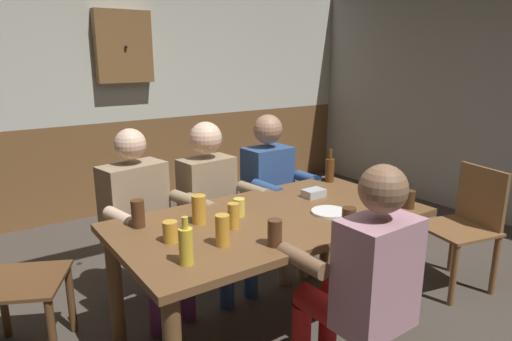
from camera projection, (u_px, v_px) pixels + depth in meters
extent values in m
plane|color=#423A33|center=(279.00, 339.00, 2.68)|extent=(7.18, 7.18, 0.00)
cube|color=beige|center=(108.00, 41.00, 4.48)|extent=(5.99, 0.12, 1.62)
cube|color=brown|center=(118.00, 166.00, 4.80)|extent=(5.99, 0.12, 0.97)
cube|color=brown|center=(272.00, 219.00, 2.56)|extent=(1.77, 0.93, 0.04)
cylinder|color=brown|center=(412.00, 268.00, 2.79)|extent=(0.08, 0.08, 0.71)
cylinder|color=brown|center=(116.00, 291.00, 2.52)|extent=(0.08, 0.08, 0.71)
cylinder|color=brown|center=(326.00, 229.00, 3.40)|extent=(0.08, 0.08, 0.71)
cube|color=#997F60|center=(134.00, 203.00, 2.88)|extent=(0.44, 0.29, 0.52)
sphere|color=beige|center=(130.00, 144.00, 2.78)|extent=(0.20, 0.20, 0.20)
cylinder|color=#6B2D66|center=(165.00, 240.00, 2.91)|extent=(0.21, 0.45, 0.13)
cylinder|color=#6B2D66|center=(135.00, 250.00, 2.75)|extent=(0.21, 0.45, 0.13)
cylinder|color=#6B2D66|center=(187.00, 289.00, 2.83)|extent=(0.10, 0.10, 0.42)
cylinder|color=#6B2D66|center=(157.00, 303.00, 2.67)|extent=(0.10, 0.10, 0.42)
cylinder|color=#997F60|center=(187.00, 200.00, 2.86)|extent=(0.13, 0.29, 0.08)
cylinder|color=beige|center=(121.00, 218.00, 2.54)|extent=(0.13, 0.29, 0.08)
cube|color=#997F60|center=(207.00, 192.00, 3.17)|extent=(0.40, 0.25, 0.49)
sphere|color=beige|center=(206.00, 138.00, 3.08)|extent=(0.23, 0.23, 0.23)
cylinder|color=#2D4C84|center=(232.00, 224.00, 3.18)|extent=(0.17, 0.42, 0.13)
cylinder|color=#2D4C84|center=(208.00, 231.00, 3.05)|extent=(0.17, 0.42, 0.13)
cylinder|color=#2D4C84|center=(251.00, 268.00, 3.10)|extent=(0.10, 0.10, 0.42)
cylinder|color=#2D4C84|center=(227.00, 278.00, 2.97)|extent=(0.10, 0.10, 0.42)
cylinder|color=#997F60|center=(253.00, 190.00, 3.12)|extent=(0.11, 0.29, 0.08)
cylinder|color=#997F60|center=(201.00, 203.00, 2.85)|extent=(0.11, 0.29, 0.08)
cube|color=#2D4C84|center=(268.00, 179.00, 3.47)|extent=(0.36, 0.25, 0.50)
sphere|color=#9E755B|center=(268.00, 129.00, 3.37)|extent=(0.22, 0.22, 0.22)
cylinder|color=#997F60|center=(288.00, 210.00, 3.47)|extent=(0.14, 0.39, 0.13)
cylinder|color=#997F60|center=(268.00, 215.00, 3.36)|extent=(0.14, 0.39, 0.13)
cylinder|color=#997F60|center=(304.00, 250.00, 3.39)|extent=(0.10, 0.10, 0.42)
cylinder|color=#997F60|center=(284.00, 257.00, 3.28)|extent=(0.10, 0.10, 0.42)
cylinder|color=#2D4C84|center=(310.00, 179.00, 3.38)|extent=(0.09, 0.28, 0.08)
cylinder|color=#2D4C84|center=(267.00, 189.00, 3.14)|extent=(0.09, 0.28, 0.08)
cube|color=#B78493|center=(377.00, 274.00, 1.95)|extent=(0.35, 0.24, 0.51)
sphere|color=brown|center=(383.00, 189.00, 1.86)|extent=(0.21, 0.21, 0.21)
cylinder|color=#AD1919|center=(333.00, 314.00, 2.08)|extent=(0.14, 0.43, 0.13)
cylinder|color=#AD1919|center=(361.00, 301.00, 2.19)|extent=(0.14, 0.43, 0.13)
cylinder|color=#AD1919|center=(301.00, 341.00, 2.31)|extent=(0.10, 0.10, 0.42)
cylinder|color=#AD1919|center=(328.00, 328.00, 2.42)|extent=(0.10, 0.10, 0.42)
cylinder|color=brown|center=(303.00, 260.00, 2.03)|extent=(0.09, 0.28, 0.08)
cylinder|color=#B78493|center=(363.00, 239.00, 2.26)|extent=(0.09, 0.28, 0.08)
cube|color=brown|center=(457.00, 229.00, 3.17)|extent=(0.52, 0.52, 0.02)
cube|color=brown|center=(481.00, 196.00, 3.19)|extent=(0.11, 0.39, 0.42)
cylinder|color=brown|center=(454.00, 275.00, 2.99)|extent=(0.04, 0.04, 0.44)
cylinder|color=brown|center=(414.00, 253.00, 3.32)|extent=(0.04, 0.04, 0.44)
cylinder|color=brown|center=(495.00, 265.00, 3.13)|extent=(0.04, 0.04, 0.44)
cylinder|color=brown|center=(453.00, 245.00, 3.47)|extent=(0.04, 0.04, 0.44)
cube|color=brown|center=(21.00, 281.00, 2.44)|extent=(0.59, 0.59, 0.02)
cylinder|color=brown|center=(71.00, 298.00, 2.70)|extent=(0.04, 0.04, 0.44)
cylinder|color=brown|center=(52.00, 336.00, 2.34)|extent=(0.04, 0.04, 0.44)
cylinder|color=brown|center=(4.00, 303.00, 2.65)|extent=(0.04, 0.04, 0.44)
cylinder|color=#F9E08C|center=(201.00, 206.00, 2.59)|extent=(0.04, 0.04, 0.08)
cube|color=#B2B7BC|center=(314.00, 193.00, 2.89)|extent=(0.14, 0.10, 0.05)
cylinder|color=white|center=(329.00, 212.00, 2.59)|extent=(0.21, 0.21, 0.01)
cylinder|color=gold|center=(186.00, 246.00, 1.95)|extent=(0.06, 0.06, 0.17)
cylinder|color=gold|center=(185.00, 223.00, 1.92)|extent=(0.03, 0.03, 0.05)
cylinder|color=#593314|center=(330.00, 170.00, 3.22)|extent=(0.06, 0.06, 0.17)
cylinder|color=#593314|center=(330.00, 154.00, 3.19)|extent=(0.02, 0.02, 0.07)
cylinder|color=gold|center=(222.00, 230.00, 2.14)|extent=(0.07, 0.07, 0.15)
cylinder|color=#4C2D19|center=(138.00, 214.00, 2.37)|extent=(0.07, 0.07, 0.15)
cylinder|color=#E5C64C|center=(239.00, 207.00, 2.54)|extent=(0.07, 0.07, 0.10)
cylinder|color=#4C2D19|center=(275.00, 233.00, 2.14)|extent=(0.07, 0.07, 0.13)
cylinder|color=gold|center=(199.00, 209.00, 2.43)|extent=(0.08, 0.08, 0.16)
cylinder|color=#4C2D19|center=(349.00, 218.00, 2.37)|extent=(0.08, 0.08, 0.11)
cylinder|color=#4C2D19|center=(410.00, 200.00, 2.67)|extent=(0.06, 0.06, 0.11)
cylinder|color=gold|center=(170.00, 232.00, 2.19)|extent=(0.07, 0.07, 0.11)
cylinder|color=gold|center=(233.00, 216.00, 2.35)|extent=(0.06, 0.06, 0.14)
cube|color=brown|center=(124.00, 47.00, 4.45)|extent=(0.56, 0.12, 0.70)
sphere|color=black|center=(126.00, 47.00, 4.39)|extent=(0.03, 0.03, 0.03)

